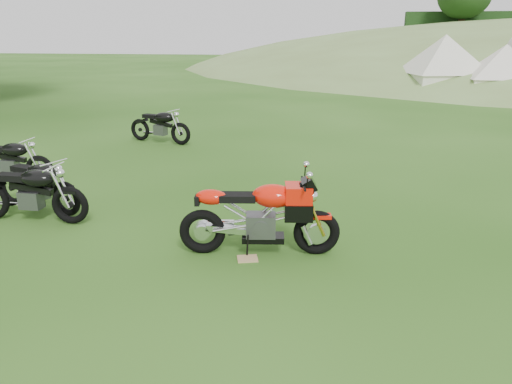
% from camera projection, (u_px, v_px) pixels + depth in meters
% --- Properties ---
extents(ground, '(120.00, 120.00, 0.00)m').
position_uv_depth(ground, '(242.00, 280.00, 5.54)').
color(ground, '#20490F').
rests_on(ground, ground).
extents(sport_motorcycle, '(1.93, 0.73, 1.13)m').
position_uv_depth(sport_motorcycle, '(259.00, 211.00, 6.05)').
color(sport_motorcycle, red).
rests_on(sport_motorcycle, ground).
extents(plywood_board, '(0.29, 0.26, 0.02)m').
position_uv_depth(plywood_board, '(247.00, 259.00, 6.04)').
color(plywood_board, tan).
rests_on(plywood_board, ground).
extents(vintage_moto_a, '(1.74, 0.41, 0.91)m').
position_uv_depth(vintage_moto_a, '(29.00, 191.00, 7.14)').
color(vintage_moto_a, black).
rests_on(vintage_moto_a, ground).
extents(vintage_moto_b, '(1.70, 0.86, 0.87)m').
position_uv_depth(vintage_moto_b, '(37.00, 183.00, 7.62)').
color(vintage_moto_b, black).
rests_on(vintage_moto_b, ground).
extents(vintage_moto_c, '(1.67, 0.44, 0.87)m').
position_uv_depth(vintage_moto_c, '(8.00, 160.00, 9.01)').
color(vintage_moto_c, black).
rests_on(vintage_moto_c, ground).
extents(vintage_moto_d, '(1.76, 0.86, 0.90)m').
position_uv_depth(vintage_moto_d, '(160.00, 125.00, 12.37)').
color(vintage_moto_d, black).
rests_on(vintage_moto_d, ground).
extents(tent_mid, '(3.63, 3.63, 2.60)m').
position_uv_depth(tent_mid, '(443.00, 64.00, 22.41)').
color(tent_mid, silver).
rests_on(tent_mid, ground).
extents(tent_right, '(2.83, 2.83, 2.35)m').
position_uv_depth(tent_right, '(504.00, 69.00, 21.06)').
color(tent_right, silver).
rests_on(tent_right, ground).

